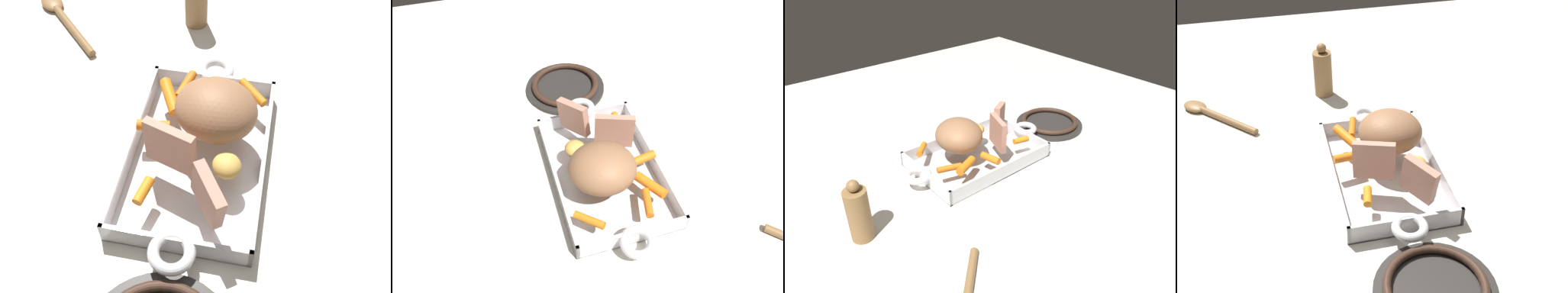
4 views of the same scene
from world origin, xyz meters
The scene contains 12 objects.
ground_plane centered at (0.00, 0.00, 0.00)m, with size 1.80×1.80×0.00m, color silver.
roasting_dish centered at (0.00, 0.00, 0.01)m, with size 0.43×0.22×0.04m.
pork_roast centered at (0.04, -0.02, 0.08)m, with size 0.13×0.12×0.08m, color #976746.
roast_slice_thin centered at (-0.11, -0.04, 0.08)m, with size 0.02×0.07×0.07m, color tan.
roast_slice_outer centered at (-0.04, 0.03, 0.08)m, with size 0.01×0.08×0.08m, color tan.
baby_carrot_long centered at (0.12, 0.04, 0.05)m, with size 0.02×0.02×0.06m, color orange.
baby_carrot_southeast centered at (-0.10, 0.06, 0.05)m, with size 0.02×0.02×0.04m, color orange.
baby_carrot_short centered at (0.02, 0.08, 0.05)m, with size 0.02×0.02×0.05m, color orange.
baby_carrot_northwest centered at (0.13, -0.07, 0.05)m, with size 0.02×0.02×0.06m, color orange.
baby_carrot_center_right centered at (0.09, 0.06, 0.05)m, with size 0.02×0.02×0.07m, color orange.
potato_golden_small centered at (-0.04, -0.05, 0.06)m, with size 0.05×0.04×0.03m, color gold.
stove_burner_rear centered at (-0.30, -0.01, 0.01)m, with size 0.21×0.21×0.03m.
Camera 2 is at (0.47, -0.18, 0.65)m, focal length 34.90 mm.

